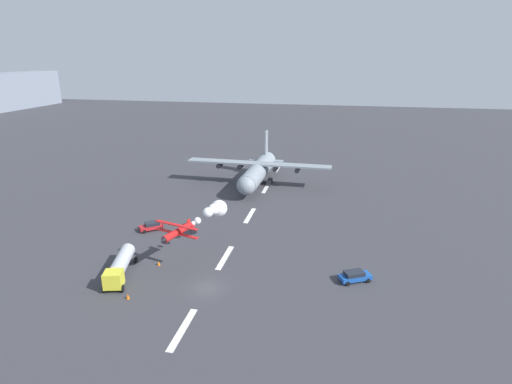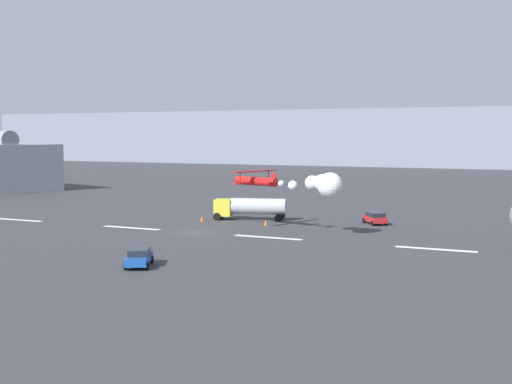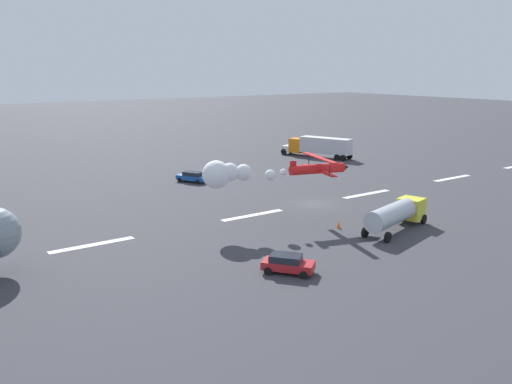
{
  "view_description": "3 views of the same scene",
  "coord_description": "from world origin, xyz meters",
  "px_view_note": "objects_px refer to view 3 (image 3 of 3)",
  "views": [
    {
      "loc": [
        -46.58,
        -16.43,
        30.23
      ],
      "look_at": [
        33.25,
        0.0,
        2.92
      ],
      "focal_mm": 28.81,
      "sensor_mm": 36.0,
      "label": 1
    },
    {
      "loc": [
        39.77,
        -67.88,
        11.22
      ],
      "look_at": [
        4.85,
        5.84,
        4.41
      ],
      "focal_mm": 48.17,
      "sensor_mm": 36.0,
      "label": 2
    },
    {
      "loc": [
        42.16,
        47.92,
        16.07
      ],
      "look_at": [
        7.46,
        -1.61,
        2.15
      ],
      "focal_mm": 37.95,
      "sensor_mm": 36.0,
      "label": 3
    }
  ],
  "objects_px": {
    "stunt_biplane_red": "(244,173)",
    "semi_truck_orange": "(319,146)",
    "traffic_cone_far": "(339,225)",
    "followme_car_yellow": "(192,176)",
    "airport_staff_sedan": "(288,263)",
    "fuel_tanker_truck": "(396,214)",
    "traffic_cone_near": "(400,211)"
  },
  "relations": [
    {
      "from": "followme_car_yellow",
      "to": "airport_staff_sedan",
      "type": "relative_size",
      "value": 1.11
    },
    {
      "from": "semi_truck_orange",
      "to": "followme_car_yellow",
      "type": "distance_m",
      "value": 30.35
    },
    {
      "from": "stunt_biplane_red",
      "to": "airport_staff_sedan",
      "type": "xyz_separation_m",
      "value": [
        4.09,
        12.35,
        -4.98
      ]
    },
    {
      "from": "airport_staff_sedan",
      "to": "traffic_cone_far",
      "type": "xyz_separation_m",
      "value": [
        -12.02,
        -6.78,
        -0.44
      ]
    },
    {
      "from": "fuel_tanker_truck",
      "to": "traffic_cone_far",
      "type": "height_order",
      "value": "fuel_tanker_truck"
    },
    {
      "from": "stunt_biplane_red",
      "to": "semi_truck_orange",
      "type": "relative_size",
      "value": 1.13
    },
    {
      "from": "fuel_tanker_truck",
      "to": "traffic_cone_near",
      "type": "xyz_separation_m",
      "value": [
        -5.02,
        -3.73,
        -1.37
      ]
    },
    {
      "from": "airport_staff_sedan",
      "to": "traffic_cone_far",
      "type": "relative_size",
      "value": 5.79
    },
    {
      "from": "fuel_tanker_truck",
      "to": "followme_car_yellow",
      "type": "xyz_separation_m",
      "value": [
        5.47,
        -32.8,
        -0.93
      ]
    },
    {
      "from": "fuel_tanker_truck",
      "to": "traffic_cone_far",
      "type": "xyz_separation_m",
      "value": [
        4.19,
        -3.88,
        -1.37
      ]
    },
    {
      "from": "airport_staff_sedan",
      "to": "semi_truck_orange",
      "type": "bearing_deg",
      "value": -133.86
    },
    {
      "from": "stunt_biplane_red",
      "to": "fuel_tanker_truck",
      "type": "distance_m",
      "value": 15.9
    },
    {
      "from": "followme_car_yellow",
      "to": "airport_staff_sedan",
      "type": "height_order",
      "value": "same"
    },
    {
      "from": "fuel_tanker_truck",
      "to": "traffic_cone_near",
      "type": "bearing_deg",
      "value": -143.36
    },
    {
      "from": "fuel_tanker_truck",
      "to": "followme_car_yellow",
      "type": "relative_size",
      "value": 2.03
    },
    {
      "from": "followme_car_yellow",
      "to": "traffic_cone_far",
      "type": "height_order",
      "value": "followme_car_yellow"
    },
    {
      "from": "semi_truck_orange",
      "to": "airport_staff_sedan",
      "type": "xyz_separation_m",
      "value": [
        40.39,
        42.03,
        -1.3
      ]
    },
    {
      "from": "semi_truck_orange",
      "to": "traffic_cone_near",
      "type": "bearing_deg",
      "value": 61.58
    },
    {
      "from": "semi_truck_orange",
      "to": "traffic_cone_far",
      "type": "distance_m",
      "value": 45.28
    },
    {
      "from": "fuel_tanker_truck",
      "to": "stunt_biplane_red",
      "type": "bearing_deg",
      "value": -37.95
    },
    {
      "from": "semi_truck_orange",
      "to": "traffic_cone_far",
      "type": "height_order",
      "value": "semi_truck_orange"
    },
    {
      "from": "traffic_cone_near",
      "to": "traffic_cone_far",
      "type": "xyz_separation_m",
      "value": [
        9.21,
        -0.15,
        0.0
      ]
    },
    {
      "from": "followme_car_yellow",
      "to": "traffic_cone_near",
      "type": "height_order",
      "value": "followme_car_yellow"
    },
    {
      "from": "traffic_cone_near",
      "to": "followme_car_yellow",
      "type": "bearing_deg",
      "value": -70.15
    },
    {
      "from": "semi_truck_orange",
      "to": "stunt_biplane_red",
      "type": "bearing_deg",
      "value": 39.27
    },
    {
      "from": "traffic_cone_far",
      "to": "semi_truck_orange",
      "type": "bearing_deg",
      "value": -128.82
    },
    {
      "from": "followme_car_yellow",
      "to": "fuel_tanker_truck",
      "type": "bearing_deg",
      "value": 99.47
    },
    {
      "from": "traffic_cone_far",
      "to": "stunt_biplane_red",
      "type": "bearing_deg",
      "value": -35.1
    },
    {
      "from": "followme_car_yellow",
      "to": "airport_staff_sedan",
      "type": "xyz_separation_m",
      "value": [
        10.74,
        35.7,
        -0.0
      ]
    },
    {
      "from": "fuel_tanker_truck",
      "to": "airport_staff_sedan",
      "type": "distance_m",
      "value": 16.5
    },
    {
      "from": "traffic_cone_near",
      "to": "traffic_cone_far",
      "type": "relative_size",
      "value": 1.0
    },
    {
      "from": "semi_truck_orange",
      "to": "traffic_cone_far",
      "type": "relative_size",
      "value": 18.24
    }
  ]
}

